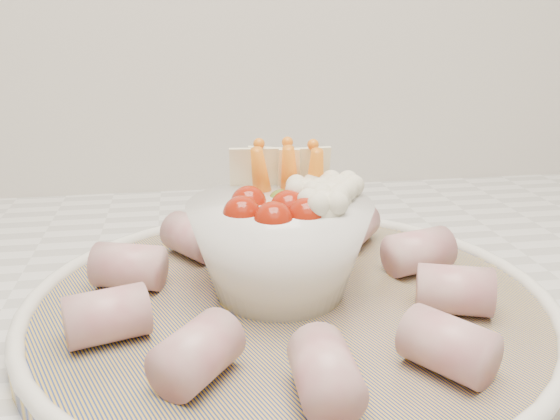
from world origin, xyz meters
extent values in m
cube|color=silver|center=(0.00, 1.45, 0.90)|extent=(2.04, 0.62, 0.04)
cylinder|color=navy|center=(-0.01, 1.40, 0.93)|extent=(0.50, 0.50, 0.01)
torus|color=silver|center=(-0.01, 1.40, 0.94)|extent=(0.39, 0.39, 0.01)
sphere|color=maroon|center=(-0.05, 1.40, 1.00)|extent=(0.03, 0.03, 0.03)
sphere|color=maroon|center=(-0.03, 1.38, 1.00)|extent=(0.03, 0.03, 0.03)
sphere|color=maroon|center=(0.00, 1.39, 1.00)|extent=(0.03, 0.03, 0.03)
sphere|color=maroon|center=(-0.04, 1.42, 1.00)|extent=(0.03, 0.03, 0.03)
sphere|color=maroon|center=(-0.01, 1.41, 1.00)|extent=(0.03, 0.03, 0.03)
sphere|color=maroon|center=(0.01, 1.41, 1.00)|extent=(0.03, 0.03, 0.03)
sphere|color=#527125|center=(-0.01, 1.43, 1.00)|extent=(0.02, 0.02, 0.02)
cone|color=orange|center=(-0.03, 1.45, 1.01)|extent=(0.03, 0.04, 0.06)
cone|color=orange|center=(0.00, 1.45, 1.01)|extent=(0.03, 0.04, 0.06)
cone|color=orange|center=(0.01, 1.44, 1.01)|extent=(0.02, 0.04, 0.06)
sphere|color=silver|center=(0.02, 1.41, 1.01)|extent=(0.03, 0.03, 0.03)
sphere|color=silver|center=(0.01, 1.39, 1.01)|extent=(0.03, 0.03, 0.03)
sphere|color=silver|center=(0.03, 1.43, 1.01)|extent=(0.03, 0.03, 0.03)
sphere|color=silver|center=(0.01, 1.42, 1.01)|extent=(0.03, 0.03, 0.03)
cube|color=#F0E9BB|center=(-0.01, 1.46, 1.01)|extent=(0.04, 0.03, 0.05)
cube|color=#F0E9BB|center=(0.01, 1.46, 1.01)|extent=(0.04, 0.01, 0.05)
cube|color=#F0E9BB|center=(-0.03, 1.46, 1.01)|extent=(0.04, 0.01, 0.05)
cylinder|color=#AB4E5C|center=(0.10, 1.44, 0.95)|extent=(0.06, 0.05, 0.03)
cylinder|color=#AB4E5C|center=(0.06, 1.50, 0.95)|extent=(0.06, 0.06, 0.03)
cylinder|color=#AB4E5C|center=(-0.01, 1.53, 0.95)|extent=(0.04, 0.05, 0.03)
cylinder|color=#AB4E5C|center=(-0.08, 1.50, 0.95)|extent=(0.06, 0.06, 0.03)
cylinder|color=#AB4E5C|center=(-0.13, 1.44, 0.95)|extent=(0.06, 0.05, 0.03)
cylinder|color=#AB4E5C|center=(-0.14, 1.36, 0.95)|extent=(0.06, 0.05, 0.03)
cylinder|color=#AB4E5C|center=(-0.08, 1.31, 0.95)|extent=(0.06, 0.06, 0.03)
cylinder|color=#AB4E5C|center=(-0.01, 1.28, 0.95)|extent=(0.04, 0.05, 0.03)
cylinder|color=#AB4E5C|center=(0.06, 1.29, 0.95)|extent=(0.06, 0.06, 0.03)
cylinder|color=#AB4E5C|center=(0.10, 1.36, 0.95)|extent=(0.06, 0.05, 0.03)
camera|label=1|loc=(-0.08, 0.99, 1.14)|focal=40.00mm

